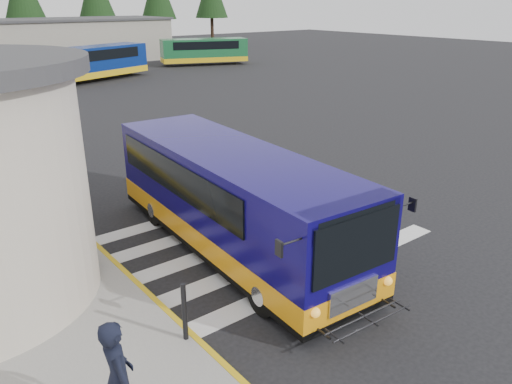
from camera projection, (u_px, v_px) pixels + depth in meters
ground at (251, 223)px, 14.09m from camera, size 140.00×140.00×0.00m
curb_strip at (59, 212)px, 14.65m from camera, size 0.12×34.00×0.16m
crosswalk at (255, 238)px, 13.21m from camera, size 8.00×5.35×0.01m
depot_building at (31, 42)px, 47.54m from camera, size 26.40×8.40×4.20m
transit_bus at (233, 203)px, 12.25m from camera, size 3.37×9.18×2.55m
pedestrian_a at (118, 378)px, 6.82m from camera, size 0.52×0.72×1.82m
pedestrian_b at (18, 269)px, 9.68m from camera, size 0.82×0.96×1.73m
bollard at (184, 312)px, 8.85m from camera, size 0.09×0.09×1.15m
far_bus_a at (96, 61)px, 38.64m from camera, size 8.90×5.08×2.21m
far_bus_b at (204, 50)px, 47.81m from camera, size 8.42×4.88×2.10m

